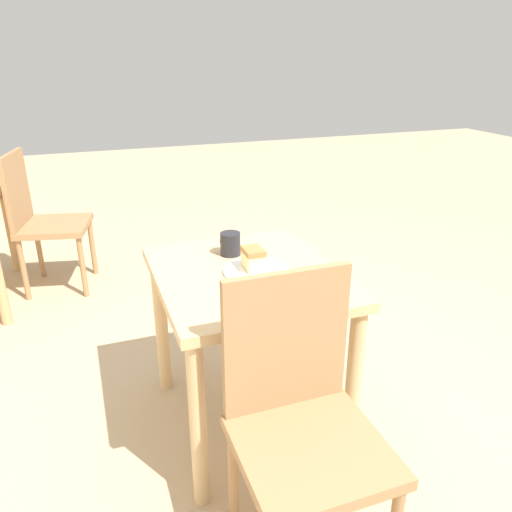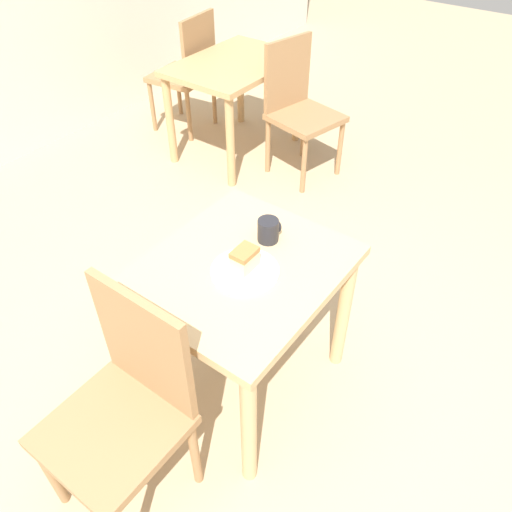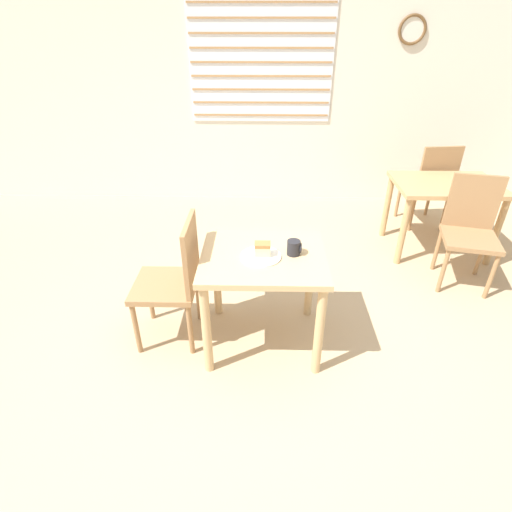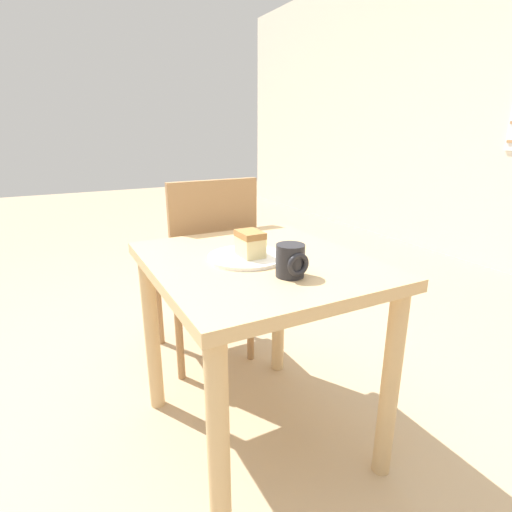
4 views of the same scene
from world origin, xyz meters
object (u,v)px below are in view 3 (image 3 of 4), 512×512
dining_table_near (263,271)px  coffee_mug (294,248)px  chair_far_opposite (430,183)px  dining_table_far (444,194)px  plate (261,256)px  chair_near_window (175,278)px  cake_slice (263,249)px  chair_far_corner (470,228)px

dining_table_near → coffee_mug: 0.27m
chair_far_opposite → coffee_mug: chair_far_opposite is taller
dining_table_far → plate: (-1.74, -1.42, 0.14)m
coffee_mug → plate: bearing=-169.0°
chair_near_window → plate: chair_near_window is taller
cake_slice → chair_far_corner: bearing=26.2°
chair_far_corner → chair_far_opposite: same height
chair_far_corner → chair_far_opposite: size_ratio=1.00×
chair_far_corner → cake_slice: bearing=-141.1°
chair_far_corner → chair_far_opposite: 1.08m
chair_far_corner → plate: 1.99m
dining_table_near → chair_near_window: 0.62m
chair_far_opposite → plate: chair_far_opposite is taller
plate → coffee_mug: 0.22m
dining_table_near → dining_table_far: (1.72, 1.38, -0.00)m
dining_table_far → chair_near_window: bearing=-150.0°
dining_table_near → plate: plate is taller
chair_far_corner → plate: size_ratio=3.59×
plate → coffee_mug: coffee_mug is taller
dining_table_far → coffee_mug: size_ratio=9.74×
chair_far_corner → cake_slice: (-1.76, -0.87, 0.27)m
chair_far_corner → dining_table_near: bearing=-141.7°
chair_far_opposite → coffee_mug: 2.50m
chair_far_corner → dining_table_far: bearing=106.4°
chair_near_window → chair_far_corner: same height
dining_table_near → cake_slice: (-0.01, -0.03, 0.18)m
chair_far_opposite → dining_table_far: bearing=76.0°
dining_table_near → plate: 0.14m
cake_slice → dining_table_near: bearing=75.5°
chair_far_corner → chair_far_opposite: (0.03, 1.08, 0.00)m
chair_far_corner → cake_slice: chair_far_corner is taller
dining_table_near → coffee_mug: size_ratio=8.29×
dining_table_near → chair_far_corner: size_ratio=0.87×
chair_far_corner → coffee_mug: chair_far_corner is taller
dining_table_near → cake_slice: size_ratio=8.11×
dining_table_near → coffee_mug: coffee_mug is taller
dining_table_far → chair_far_corner: chair_far_corner is taller
plate → coffee_mug: size_ratio=2.67×
cake_slice → coffee_mug: same height
chair_far_corner → chair_far_opposite: bearing=100.9°
plate → coffee_mug: (0.21, 0.04, 0.04)m
dining_table_near → chair_far_opposite: chair_far_opposite is taller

